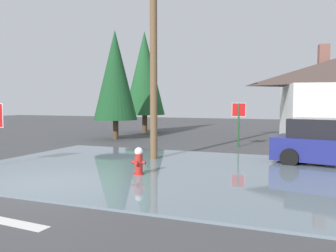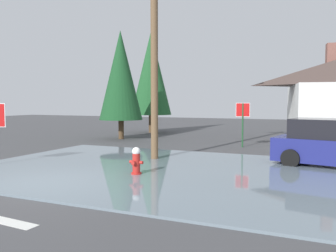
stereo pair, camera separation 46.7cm
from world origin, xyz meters
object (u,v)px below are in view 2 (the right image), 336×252
object	(u,v)px
fire_hydrant	(136,162)
utility_pole	(154,30)
pine_tree_tall_left	(121,75)
stop_sign_far	(243,116)
pine_tree_mid_left	(151,73)

from	to	relation	value
fire_hydrant	utility_pole	bearing A→B (deg)	104.51
pine_tree_tall_left	fire_hydrant	bearing A→B (deg)	-56.63
stop_sign_far	fire_hydrant	bearing A→B (deg)	-101.52
stop_sign_far	utility_pole	bearing A→B (deg)	-114.49
utility_pole	stop_sign_far	size ratio (longest dim) A/B	4.33
fire_hydrant	utility_pole	distance (m)	5.41
fire_hydrant	stop_sign_far	bearing A→B (deg)	78.48
utility_pole	pine_tree_tall_left	size ratio (longest dim) A/B	1.46
fire_hydrant	stop_sign_far	distance (m)	8.31
utility_pole	pine_tree_mid_left	bearing A→B (deg)	116.63
fire_hydrant	stop_sign_far	xyz separation A→B (m)	(1.64, 8.06, 1.14)
fire_hydrant	pine_tree_tall_left	bearing A→B (deg)	123.37
pine_tree_tall_left	pine_tree_mid_left	xyz separation A→B (m)	(-0.25, 4.72, 0.49)
stop_sign_far	pine_tree_mid_left	size ratio (longest dim) A/B	0.30
stop_sign_far	pine_tree_tall_left	xyz separation A→B (m)	(-7.61, 1.00, 2.30)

